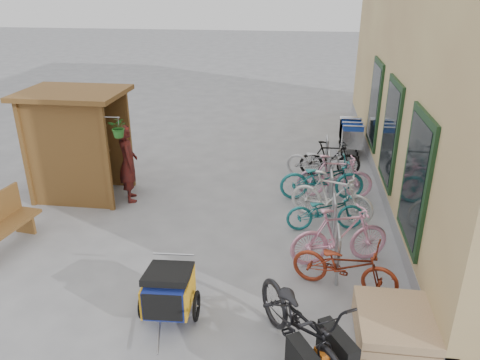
# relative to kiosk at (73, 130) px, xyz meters

# --- Properties ---
(ground) EXTENTS (80.00, 80.00, 0.00)m
(ground) POSITION_rel_kiosk_xyz_m (3.28, -2.47, -1.55)
(ground) COLOR #959597
(kiosk) EXTENTS (2.49, 1.65, 2.40)m
(kiosk) POSITION_rel_kiosk_xyz_m (0.00, 0.00, 0.00)
(kiosk) COLOR brown
(kiosk) RESTS_ON ground
(bike_rack) EXTENTS (0.05, 5.35, 0.86)m
(bike_rack) POSITION_rel_kiosk_xyz_m (5.58, -0.07, -1.04)
(bike_rack) COLOR #A5A8AD
(bike_rack) RESTS_ON ground
(pallet_stack) EXTENTS (1.00, 1.20, 0.40)m
(pallet_stack) POSITION_rel_kiosk_xyz_m (6.28, -3.87, -1.34)
(pallet_stack) COLOR tan
(pallet_stack) RESTS_ON ground
(shopping_carts) EXTENTS (0.56, 1.56, 1.01)m
(shopping_carts) POSITION_rel_kiosk_xyz_m (6.28, 3.77, -0.96)
(shopping_carts) COLOR silver
(shopping_carts) RESTS_ON ground
(child_trailer) EXTENTS (0.86, 1.43, 0.84)m
(child_trailer) POSITION_rel_kiosk_xyz_m (3.13, -3.82, -1.09)
(child_trailer) COLOR navy
(child_trailer) RESTS_ON ground
(cargo_bike) EXTENTS (1.72, 2.21, 1.12)m
(cargo_bike) POSITION_rel_kiosk_xyz_m (5.02, -4.42, -1.00)
(cargo_bike) COLOR black
(cargo_bike) RESTS_ON ground
(person_kiosk) EXTENTS (0.64, 0.75, 1.73)m
(person_kiosk) POSITION_rel_kiosk_xyz_m (1.20, -0.07, -0.69)
(person_kiosk) COLOR maroon
(person_kiosk) RESTS_ON ground
(bike_0) EXTENTS (1.77, 1.05, 0.88)m
(bike_0) POSITION_rel_kiosk_xyz_m (5.68, -2.80, -1.11)
(bike_0) COLOR maroon
(bike_0) RESTS_ON ground
(bike_1) EXTENTS (1.82, 1.01, 1.05)m
(bike_1) POSITION_rel_kiosk_xyz_m (5.64, -2.03, -1.03)
(bike_1) COLOR pink
(bike_1) RESTS_ON ground
(bike_2) EXTENTS (1.60, 0.82, 0.80)m
(bike_2) POSITION_rel_kiosk_xyz_m (5.44, -0.88, -1.15)
(bike_2) COLOR #1B6A6E
(bike_2) RESTS_ON ground
(bike_3) EXTENTS (1.78, 1.01, 1.03)m
(bike_3) POSITION_rel_kiosk_xyz_m (5.58, -0.44, -1.04)
(bike_3) COLOR silver
(bike_3) RESTS_ON ground
(bike_4) EXTENTS (1.93, 0.89, 0.98)m
(bike_4) POSITION_rel_kiosk_xyz_m (5.41, 0.53, -1.06)
(bike_4) COLOR #1B6A6E
(bike_4) RESTS_ON ground
(bike_5) EXTENTS (1.69, 0.53, 1.01)m
(bike_5) POSITION_rel_kiosk_xyz_m (5.69, 0.64, -1.05)
(bike_5) COLOR pink
(bike_5) RESTS_ON ground
(bike_6) EXTENTS (1.77, 0.98, 0.88)m
(bike_6) POSITION_rel_kiosk_xyz_m (5.40, 1.69, -1.11)
(bike_6) COLOR #A2A3A7
(bike_6) RESTS_ON ground
(bike_7) EXTENTS (1.52, 0.48, 0.90)m
(bike_7) POSITION_rel_kiosk_xyz_m (5.65, 1.92, -1.10)
(bike_7) COLOR black
(bike_7) RESTS_ON ground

